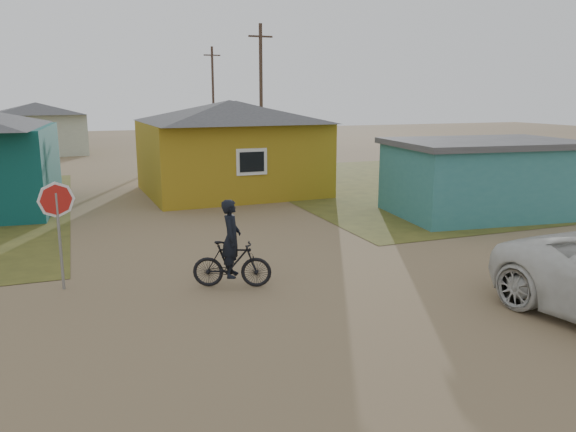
% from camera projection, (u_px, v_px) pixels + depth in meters
% --- Properties ---
extents(ground, '(120.00, 120.00, 0.00)m').
position_uv_depth(ground, '(298.00, 319.00, 10.52)').
color(ground, olive).
extents(grass_ne, '(20.00, 18.00, 0.00)m').
position_uv_depth(grass_ne, '(466.00, 181.00, 27.25)').
color(grass_ne, brown).
rests_on(grass_ne, ground).
extents(house_yellow, '(7.72, 6.76, 3.90)m').
position_uv_depth(house_yellow, '(230.00, 146.00, 23.75)').
color(house_yellow, '#9C7C18').
rests_on(house_yellow, ground).
extents(shed_turquoise, '(6.71, 4.93, 2.60)m').
position_uv_depth(shed_turquoise, '(482.00, 177.00, 19.48)').
color(shed_turquoise, '#377979').
rests_on(shed_turquoise, ground).
extents(house_pale_west, '(7.04, 6.15, 3.60)m').
position_uv_depth(house_pale_west, '(38.00, 128.00, 39.11)').
color(house_pale_west, '#B3BA9F').
rests_on(house_pale_west, ground).
extents(house_beige_east, '(6.95, 6.05, 3.60)m').
position_uv_depth(house_beige_east, '(236.00, 120.00, 50.14)').
color(house_beige_east, tan).
rests_on(house_beige_east, ground).
extents(utility_pole_near, '(1.40, 0.20, 8.00)m').
position_uv_depth(utility_pole_near, '(261.00, 94.00, 32.00)').
color(utility_pole_near, '#443228').
rests_on(utility_pole_near, ground).
extents(utility_pole_far, '(1.40, 0.20, 8.00)m').
position_uv_depth(utility_pole_far, '(213.00, 94.00, 46.97)').
color(utility_pole_far, '#443228').
rests_on(utility_pole_far, ground).
extents(stop_sign, '(0.77, 0.14, 2.35)m').
position_uv_depth(stop_sign, '(57.00, 211.00, 11.78)').
color(stop_sign, gray).
rests_on(stop_sign, ground).
extents(cyclist, '(1.78, 1.09, 1.94)m').
position_uv_depth(cyclist, '(232.00, 256.00, 12.15)').
color(cyclist, black).
rests_on(cyclist, ground).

